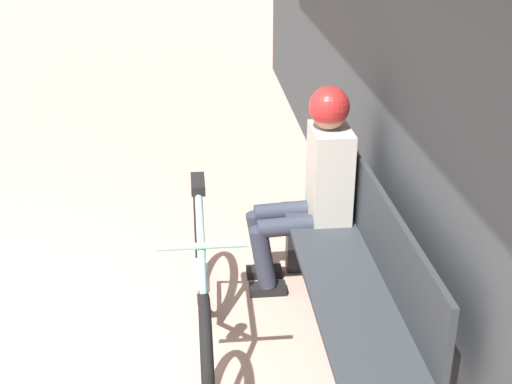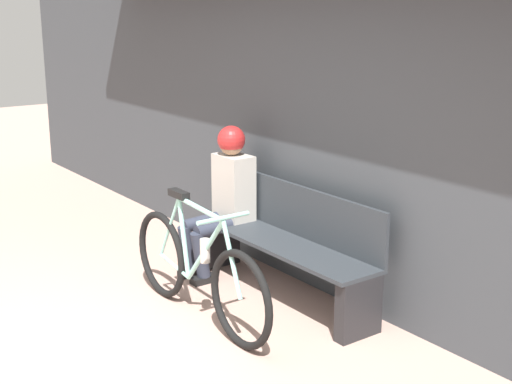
{
  "view_description": "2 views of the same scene",
  "coord_description": "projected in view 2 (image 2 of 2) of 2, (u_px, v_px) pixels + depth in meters",
  "views": [
    {
      "loc": [
        2.81,
        1.28,
        2.35
      ],
      "look_at": [
        -0.45,
        1.61,
        0.85
      ],
      "focal_mm": 50.0,
      "sensor_mm": 36.0,
      "label": 1
    },
    {
      "loc": [
        3.82,
        -1.15,
        2.21
      ],
      "look_at": [
        -0.12,
        1.73,
        0.91
      ],
      "focal_mm": 50.0,
      "sensor_mm": 36.0,
      "label": 2
    }
  ],
  "objects": [
    {
      "name": "person_seated",
      "position": [
        225.0,
        190.0,
        5.87
      ],
      "size": [
        0.34,
        0.59,
        1.25
      ],
      "color": "#2D3342",
      "rests_on": "ground_plane"
    },
    {
      "name": "park_bench_near",
      "position": [
        287.0,
        245.0,
        5.47
      ],
      "size": [
        1.81,
        0.42,
        0.86
      ],
      "color": "#2D3338",
      "rests_on": "ground_plane"
    },
    {
      "name": "storefront_wall",
      "position": [
        343.0,
        81.0,
        5.15
      ],
      "size": [
        12.0,
        0.56,
        3.2
      ],
      "color": "#3D4247",
      "rests_on": "ground_plane"
    },
    {
      "name": "bicycle",
      "position": [
        198.0,
        271.0,
        5.06
      ],
      "size": [
        1.74,
        0.4,
        0.91
      ],
      "color": "black",
      "rests_on": "ground_plane"
    }
  ]
}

